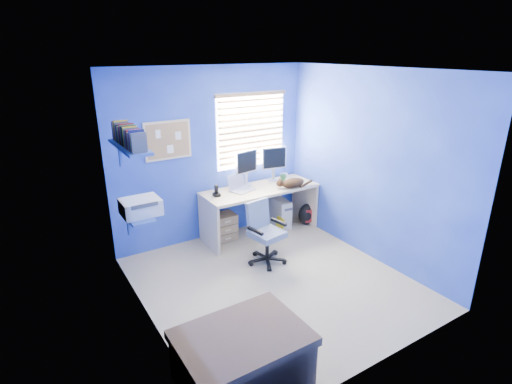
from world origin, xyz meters
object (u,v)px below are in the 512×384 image
desk (260,211)px  office_chair (265,240)px  laptop (242,183)px  cat (293,183)px  tower_pc (280,213)px

desk → office_chair: 0.86m
laptop → cat: bearing=-39.4°
desk → office_chair: office_chair is taller
desk → office_chair: size_ratio=2.13×
desk → cat: bearing=-26.9°
cat → desk: bearing=169.9°
laptop → tower_pc: laptop is taller
laptop → tower_pc: 0.94m
office_chair → laptop: bearing=81.1°
desk → tower_pc: 0.46m
cat → tower_pc: size_ratio=0.86×
desk → tower_pc: (0.43, 0.07, -0.14)m
cat → office_chair: (-0.85, -0.53, -0.50)m
laptop → cat: size_ratio=0.85×
laptop → desk: bearing=-28.5°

